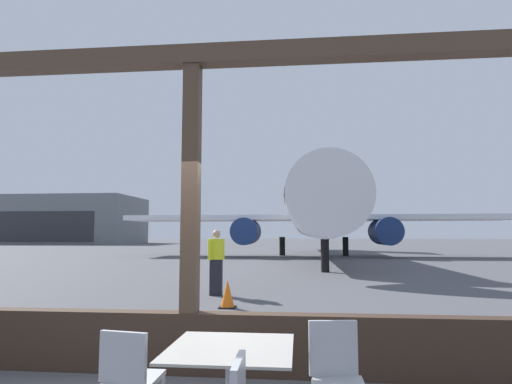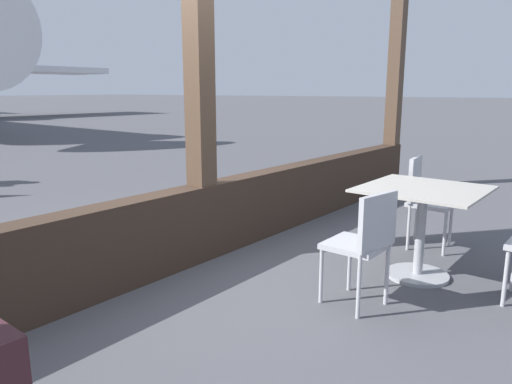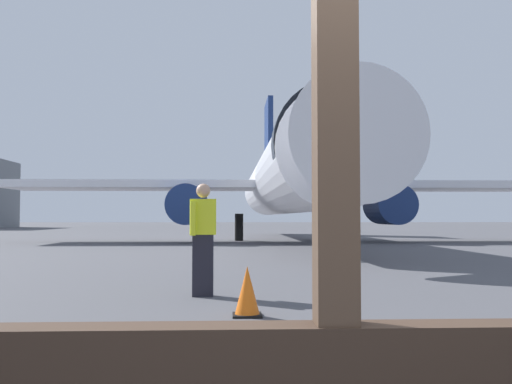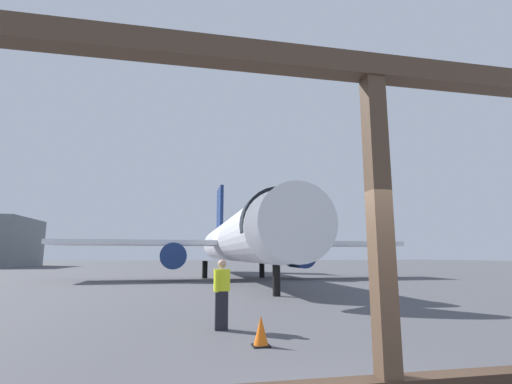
{
  "view_description": "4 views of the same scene",
  "coord_description": "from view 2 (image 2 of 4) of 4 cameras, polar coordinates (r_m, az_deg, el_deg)",
  "views": [
    {
      "loc": [
        1.31,
        -5.08,
        1.63
      ],
      "look_at": [
        -0.49,
        12.86,
        3.41
      ],
      "focal_mm": 29.94,
      "sensor_mm": 36.0,
      "label": 1
    },
    {
      "loc": [
        -3.07,
        -3.09,
        1.56
      ],
      "look_at": [
        0.03,
        -0.62,
        0.71
      ],
      "focal_mm": 33.35,
      "sensor_mm": 36.0,
      "label": 2
    },
    {
      "loc": [
        -0.52,
        -2.83,
        1.21
      ],
      "look_at": [
        0.34,
        15.58,
        2.01
      ],
      "focal_mm": 41.4,
      "sensor_mm": 36.0,
      "label": 3
    },
    {
      "loc": [
        -1.97,
        -3.46,
        1.84
      ],
      "look_at": [
        0.64,
        9.65,
        4.13
      ],
      "focal_mm": 26.16,
      "sensor_mm": 36.0,
      "label": 4
    }
  ],
  "objects": [
    {
      "name": "cafe_chair_window_right",
      "position": [
        3.5,
        12.9,
        -5.47
      ],
      "size": [
        0.44,
        0.44,
        0.87
      ],
      "color": "#B2B2B7",
      "rests_on": "ground"
    },
    {
      "name": "dining_table",
      "position": [
        4.21,
        19.21,
        -3.14
      ],
      "size": [
        0.94,
        0.94,
        0.78
      ],
      "color": "#ADA89E",
      "rests_on": "ground"
    },
    {
      "name": "window_frame",
      "position": [
        4.36,
        -6.7,
        9.35
      ],
      "size": [
        8.88,
        0.24,
        3.98
      ],
      "color": "#38281E",
      "rests_on": "ground"
    },
    {
      "name": "cafe_chair_window_left",
      "position": [
        5.03,
        19.45,
        -0.29
      ],
      "size": [
        0.43,
        0.43,
        0.92
      ],
      "color": "#B2B2B7",
      "rests_on": "ground"
    }
  ]
}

